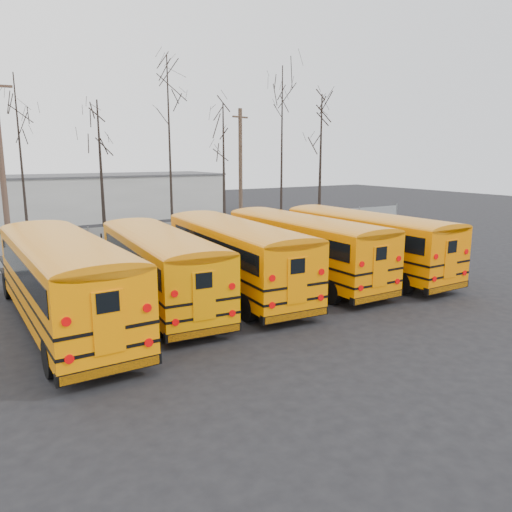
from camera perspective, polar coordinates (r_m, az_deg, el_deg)
ground at (r=19.90m, az=1.23°, el=-5.93°), size 120.00×120.00×0.00m
fence at (r=30.20m, az=-11.15°, el=1.85°), size 40.00×0.04×2.00m
distant_building at (r=49.67m, az=-17.17°, el=6.46°), size 22.00×8.00×4.00m
bus_a at (r=18.27m, az=-21.20°, el=-1.95°), size 2.97×12.01×3.34m
bus_b at (r=20.13m, az=-11.09°, el=-0.59°), size 3.36×11.25×3.11m
bus_c at (r=21.53m, az=-2.53°, el=0.61°), size 3.44×11.70×3.23m
bus_d at (r=23.64m, az=5.23°, el=1.53°), size 2.67×11.50×3.21m
bus_e at (r=25.49m, az=12.21°, el=2.04°), size 2.81×11.52×3.21m
utility_pole_left at (r=30.78m, az=-27.05°, el=8.94°), size 1.82×0.32×10.20m
utility_pole_right at (r=37.47m, az=-1.78°, el=9.67°), size 1.58×0.68×9.24m
tree_1 at (r=34.16m, az=-25.23°, el=9.47°), size 0.26×0.26×10.75m
tree_2 at (r=34.46m, az=-17.27°, el=8.90°), size 0.26×0.26×9.37m
tree_3 at (r=33.31m, az=-9.81°, el=11.46°), size 0.26×0.26×12.03m
tree_4 at (r=35.71m, az=-3.70°, el=9.49°), size 0.26×0.26×9.40m
tree_5 at (r=37.99m, az=2.95°, el=11.78°), size 0.26×0.26×12.26m
tree_6 at (r=37.87m, az=7.36°, el=10.17°), size 0.26×0.26×10.24m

